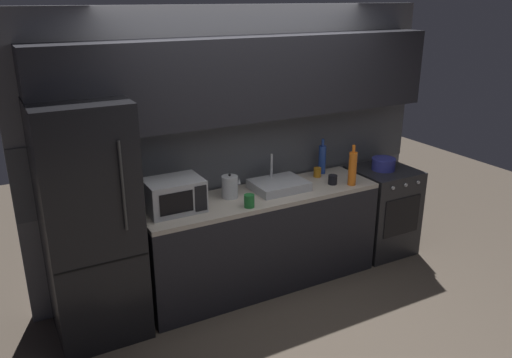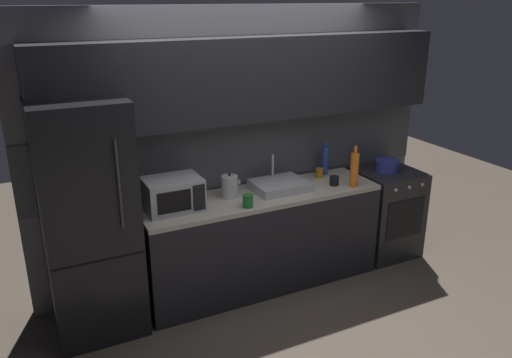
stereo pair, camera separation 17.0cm
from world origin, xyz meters
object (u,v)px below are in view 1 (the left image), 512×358
Objects in this scene: wine_bottle_orange at (353,168)px; mug_amber at (317,172)px; oven_range at (381,210)px; mug_dark at (333,180)px; microwave at (174,195)px; wine_bottle_blue at (322,159)px; refrigerator at (90,223)px; cooking_pot at (384,164)px; mug_green at (249,201)px; kettle at (230,187)px.

wine_bottle_orange is 4.14× the size of mug_amber.
oven_range is 0.88m from mug_dark.
microwave is 1.31× the size of wine_bottle_blue.
oven_range is 2.32m from microwave.
refrigerator reaches higher than wine_bottle_orange.
refrigerator reaches higher than cooking_pot.
mug_green is at bearing -157.70° from wine_bottle_blue.
mug_green is at bearing -80.68° from kettle.
oven_range is at bearing 7.47° from mug_dark.
wine_bottle_blue is at bearing 34.74° from mug_amber.
mug_amber is at bearing 4.75° from kettle.
mug_green is (1.25, -0.21, 0.01)m from refrigerator.
wine_bottle_orange is at bearing -4.75° from refrigerator.
microwave is (-2.24, 0.02, 0.58)m from oven_range.
kettle reaches higher than mug_green.
wine_bottle_orange is 0.39m from mug_amber.
wine_bottle_blue is at bearing 161.03° from oven_range.
microwave is at bearing 175.66° from mug_dark.
mug_amber reaches higher than mug_dark.
wine_bottle_orange is (2.34, -0.19, 0.12)m from refrigerator.
wine_bottle_blue is at bearing 96.78° from wine_bottle_orange.
kettle is at bearing -175.25° from mug_amber.
mug_dark is (-0.15, 0.10, -0.12)m from wine_bottle_orange.
kettle is at bearing 177.94° from cooking_pot.
kettle is 1.00m from mug_dark.
wine_bottle_blue reaches higher than oven_range.
cooking_pot is at bearing 19.17° from wine_bottle_orange.
microwave reaches higher than cooking_pot.
refrigerator is at bearing 170.35° from mug_green.
mug_dark is at bearing -172.53° from oven_range.
refrigerator is 0.69m from microwave.
mug_green reaches higher than oven_range.
mug_amber is (-0.73, 0.14, 0.50)m from oven_range.
cooking_pot is (1.70, -0.06, -0.04)m from kettle.
oven_range is at bearing -0.50° from microwave.
wine_bottle_blue is 0.34m from mug_dark.
microwave is 5.22× the size of mug_dark.
mug_amber is at bearing 91.34° from mug_dark.
refrigerator reaches higher than mug_green.
wine_bottle_orange reaches higher than mug_green.
cooking_pot is at bearing -19.42° from wine_bottle_blue.
wine_bottle_blue is 3.20× the size of mug_green.
oven_range is at bearing -2.08° from kettle.
kettle is at bearing 4.65° from microwave.
refrigerator reaches higher than oven_range.
mug_dark is (2.20, -0.10, 0.00)m from refrigerator.
wine_bottle_orange is 1.61× the size of cooking_pot.
mug_dark is at bearing -172.21° from cooking_pot.
cooking_pot reaches higher than mug_green.
mug_amber is at bearing 114.30° from wine_bottle_orange.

